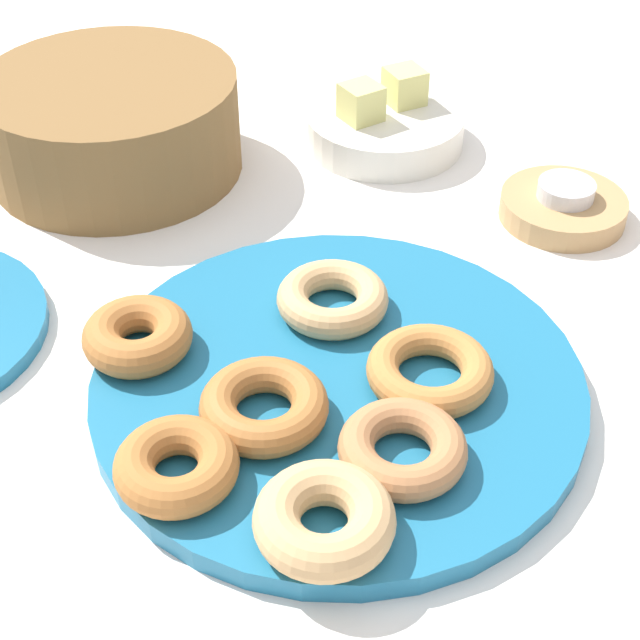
% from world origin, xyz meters
% --- Properties ---
extents(ground_plane, '(2.40, 2.40, 0.00)m').
position_xyz_m(ground_plane, '(0.00, 0.00, 0.00)').
color(ground_plane, white).
extents(donut_plate, '(0.36, 0.36, 0.02)m').
position_xyz_m(donut_plate, '(0.00, 0.00, 0.01)').
color(donut_plate, '#1E6B93').
rests_on(donut_plate, ground_plane).
extents(donut_0, '(0.11, 0.11, 0.03)m').
position_xyz_m(donut_0, '(-0.14, -0.04, 0.03)').
color(donut_0, '#AD6B33').
rests_on(donut_0, donut_plate).
extents(donut_1, '(0.10, 0.10, 0.03)m').
position_xyz_m(donut_1, '(-0.12, 0.09, 0.03)').
color(donut_1, '#AD6B33').
rests_on(donut_1, donut_plate).
extents(donut_2, '(0.12, 0.12, 0.03)m').
position_xyz_m(donut_2, '(-0.07, -0.02, 0.03)').
color(donut_2, '#AD6B33').
rests_on(donut_2, donut_plate).
extents(donut_3, '(0.11, 0.11, 0.02)m').
position_xyz_m(donut_3, '(0.00, -0.09, 0.03)').
color(donut_3, '#B27547').
rests_on(donut_3, donut_plate).
extents(donut_4, '(0.10, 0.10, 0.03)m').
position_xyz_m(donut_4, '(-0.07, -0.12, 0.03)').
color(donut_4, tan).
rests_on(donut_4, donut_plate).
extents(donut_5, '(0.12, 0.12, 0.02)m').
position_xyz_m(donut_5, '(0.06, -0.04, 0.03)').
color(donut_5, '#BC7A3D').
rests_on(donut_5, donut_plate).
extents(donut_6, '(0.11, 0.11, 0.02)m').
position_xyz_m(donut_6, '(0.03, 0.07, 0.03)').
color(donut_6, tan).
rests_on(donut_6, donut_plate).
extents(candle_holder, '(0.11, 0.11, 0.02)m').
position_xyz_m(candle_holder, '(0.29, 0.12, 0.01)').
color(candle_holder, tan).
rests_on(candle_holder, ground_plane).
extents(tealight, '(0.05, 0.05, 0.01)m').
position_xyz_m(tealight, '(0.29, 0.12, 0.03)').
color(tealight, silver).
rests_on(tealight, candle_holder).
extents(basket, '(0.30, 0.30, 0.10)m').
position_xyz_m(basket, '(-0.05, 0.38, 0.05)').
color(basket, brown).
rests_on(basket, ground_plane).
extents(fruit_bowl, '(0.16, 0.16, 0.03)m').
position_xyz_m(fruit_bowl, '(0.21, 0.31, 0.02)').
color(fruit_bowl, silver).
rests_on(fruit_bowl, ground_plane).
extents(melon_chunk_left, '(0.04, 0.04, 0.04)m').
position_xyz_m(melon_chunk_left, '(0.18, 0.31, 0.05)').
color(melon_chunk_left, '#DBD67A').
rests_on(melon_chunk_left, fruit_bowl).
extents(melon_chunk_right, '(0.04, 0.04, 0.04)m').
position_xyz_m(melon_chunk_right, '(0.24, 0.32, 0.05)').
color(melon_chunk_right, '#DBD67A').
rests_on(melon_chunk_right, fruit_bowl).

